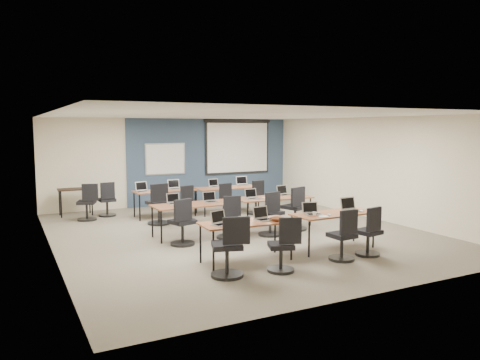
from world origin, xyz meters
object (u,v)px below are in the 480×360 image
laptop_9 (175,187)px  training_table_front_right (333,215)px  task_chair_11 (256,200)px  task_chair_3 (369,236)px  training_table_mid_right (273,199)px  laptop_11 (243,183)px  laptop_3 (351,208)px  laptop_0 (220,221)px  laptop_1 (263,217)px  laptop_7 (284,193)px  task_chair_10 (224,204)px  laptop_5 (210,199)px  utility_table (75,192)px  task_chair_2 (344,239)px  whiteboard (165,159)px  task_chair_9 (187,207)px  training_table_back_left (165,192)px  spare_chair_b (88,205)px  training_table_front_left (246,225)px  task_chair_5 (228,221)px  laptop_8 (142,189)px  task_chair_7 (296,212)px  laptop_10 (214,185)px  laptop_6 (252,196)px  training_table_back_right (228,189)px  task_chair_0 (229,252)px  laptop_2 (312,212)px  laptop_4 (174,201)px  task_chair_4 (183,226)px  projector_screen (238,144)px

laptop_9 → training_table_front_right: bearing=-73.5°
task_chair_11 → task_chair_3: bearing=-102.2°
training_table_mid_right → laptop_11: (0.44, 2.46, 0.11)m
laptop_3 → laptop_0: bearing=-179.9°
laptop_1 → laptop_7: laptop_7 is taller
task_chair_10 → laptop_5: bearing=-135.8°
utility_table → task_chair_2: bearing=-59.4°
whiteboard → task_chair_9: whiteboard is taller
training_table_back_left → spare_chair_b: size_ratio=1.69×
laptop_0 → task_chair_9: laptop_0 is taller
training_table_front_left → task_chair_5: (0.47, 1.74, -0.29)m
laptop_8 → task_chair_9: (0.91, -0.90, -0.40)m
task_chair_2 → task_chair_7: 2.62m
task_chair_3 → task_chair_9: task_chair_9 is taller
training_table_front_left → laptop_1: size_ratio=5.27×
task_chair_3 → laptop_1: bearing=147.2°
task_chair_7 → laptop_10: size_ratio=3.50×
task_chair_9 → utility_table: (-2.43, 2.20, 0.27)m
laptop_10 → task_chair_2: bearing=-93.8°
task_chair_11 → utility_table: (-4.54, 2.11, 0.26)m
laptop_6 → task_chair_7: size_ratio=0.29×
laptop_6 → laptop_11: (1.01, 2.45, 0.00)m
task_chair_9 → laptop_6: bearing=-69.3°
training_table_back_right → task_chair_7: size_ratio=1.71×
task_chair_0 → laptop_11: task_chair_0 is taller
task_chair_5 → laptop_10: size_ratio=3.19×
laptop_2 → laptop_10: laptop_2 is taller
laptop_2 → laptop_8: (-2.09, 4.74, 0.00)m
training_table_front_right → laptop_0: laptop_0 is taller
laptop_5 → training_table_back_right: bearing=59.2°
training_table_mid_right → task_chair_0: size_ratio=1.84×
training_table_front_left → laptop_4: size_ratio=5.62×
training_table_front_left → laptop_4: 2.58m
laptop_1 → spare_chair_b: 5.68m
task_chair_4 → task_chair_7: task_chair_7 is taller
task_chair_5 → laptop_11: size_ratio=2.81×
task_chair_4 → task_chair_7: bearing=-12.2°
laptop_0 → laptop_5: 2.53m
training_table_back_right → task_chair_0: size_ratio=1.76×
training_table_back_right → laptop_1: (-1.45, -4.58, 0.11)m
training_table_back_right → laptop_4: 3.10m
laptop_5 → training_table_front_left: bearing=-94.7°
projector_screen → laptop_3: size_ratio=6.68×
projector_screen → laptop_1: size_ratio=7.55×
whiteboard → task_chair_3: whiteboard is taller
laptop_0 → laptop_6: size_ratio=1.04×
laptop_0 → task_chair_5: laptop_0 is taller
laptop_11 → utility_table: bearing=171.8°
task_chair_5 → spare_chair_b: bearing=135.6°
task_chair_9 → task_chair_5: bearing=-100.8°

